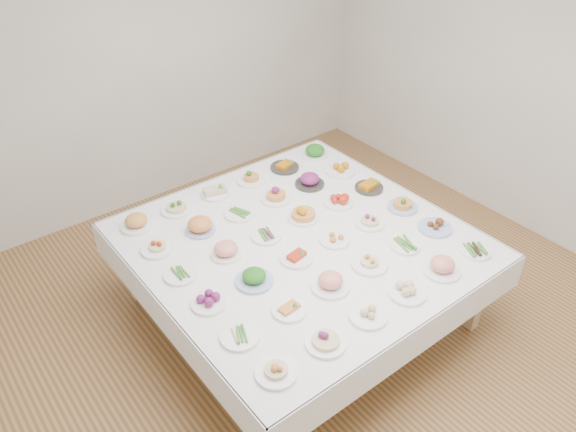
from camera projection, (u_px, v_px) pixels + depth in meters
room_envelope at (322, 112)px, 3.53m from camera, size 5.02×5.02×2.81m
display_table at (300, 246)px, 4.27m from camera, size 2.34×2.34×0.75m
dish_0 at (276, 369)px, 3.17m from camera, size 0.24×0.24×0.11m
dish_1 at (326, 337)px, 3.34m from camera, size 0.25×0.25×0.13m
dish_2 at (368, 313)px, 3.54m from camera, size 0.24×0.24×0.09m
dish_3 at (408, 288)px, 3.71m from camera, size 0.26×0.26×0.12m
dish_4 at (442, 264)px, 3.89m from camera, size 0.26×0.26×0.15m
dish_5 at (475, 250)px, 4.09m from camera, size 0.22×0.22×0.05m
dish_6 at (240, 336)px, 3.41m from camera, size 0.24×0.24×0.05m
dish_7 at (289, 308)px, 3.59m from camera, size 0.22×0.22×0.09m
dish_8 at (331, 279)px, 3.75m from camera, size 0.26×0.26×0.16m
dish_9 at (370, 260)px, 3.95m from camera, size 0.26×0.26×0.13m
dish_10 at (405, 244)px, 4.14m from camera, size 0.23×0.22×0.06m
dish_11 at (435, 225)px, 4.32m from camera, size 0.26×0.26×0.10m
dish_12 at (209, 300)px, 3.64m from camera, size 0.23×0.23×0.09m
dish_13 at (254, 274)px, 3.80m from camera, size 0.26×0.26×0.15m
dish_14 at (297, 256)px, 4.01m from camera, size 0.24×0.24×0.10m
dish_15 at (335, 238)px, 4.19m from camera, size 0.22×0.22×0.09m
dish_16 at (370, 219)px, 4.35m from camera, size 0.23×0.23×0.12m
dish_17 at (403, 203)px, 4.54m from camera, size 0.24×0.24×0.13m
dish_18 at (181, 274)px, 3.88m from camera, size 0.23×0.23×0.05m
dish_19 at (226, 249)px, 4.04m from camera, size 0.22×0.22×0.12m
dish_20 at (266, 235)px, 4.24m from camera, size 0.23×0.23×0.05m
dish_21 at (303, 211)px, 4.41m from camera, size 0.25×0.25×0.15m
dish_22 at (338, 199)px, 4.60m from camera, size 0.24×0.24×0.11m
dish_23 at (369, 184)px, 4.78m from camera, size 0.24×0.24×0.11m
dish_24 at (157, 245)px, 4.10m from camera, size 0.24×0.24×0.12m
dish_25 at (200, 224)px, 4.28m from camera, size 0.25×0.25×0.14m
dish_26 at (240, 213)px, 4.48m from camera, size 0.24×0.24×0.05m
dish_27 at (276, 193)px, 4.63m from camera, size 0.24×0.24×0.15m
dish_28 at (310, 180)px, 4.83m from camera, size 0.25×0.25×0.13m
dish_29 at (341, 168)px, 5.02m from camera, size 0.26×0.26×0.11m
dish_30 at (136, 220)px, 4.32m from camera, size 0.25×0.25×0.14m
dish_31 at (176, 204)px, 4.50m from camera, size 0.24×0.24×0.14m
dish_32 at (215, 191)px, 4.70m from camera, size 0.23×0.23×0.11m
dish_33 at (251, 176)px, 4.88m from camera, size 0.25×0.25×0.13m
dish_34 at (285, 164)px, 5.07m from camera, size 0.25×0.25×0.12m
dish_35 at (315, 150)px, 5.24m from camera, size 0.23×0.23×0.15m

